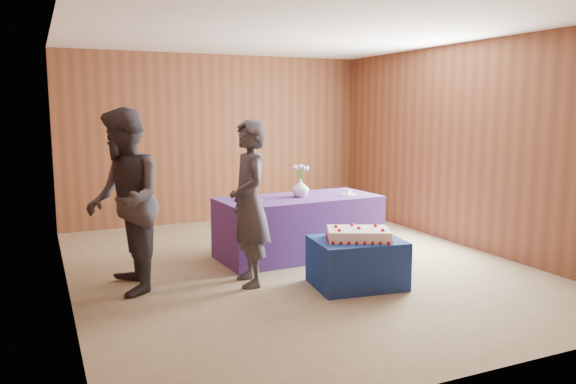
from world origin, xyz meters
TOP-DOWN VIEW (x-y plane):
  - ground at (0.00, 0.00)m, footprint 6.00×6.00m
  - room_shell at (0.00, 0.00)m, footprint 5.04×6.04m
  - cake_table at (0.27, -0.95)m, footprint 0.98×0.81m
  - serving_table at (0.23, 0.40)m, footprint 2.05×1.01m
  - sheet_cake at (0.26, -0.97)m, footprint 0.78×0.68m
  - vase at (0.26, 0.41)m, footprint 0.27×0.27m
  - flower_spray at (0.26, 0.41)m, footprint 0.22×0.22m
  - platter at (-0.41, 0.45)m, footprint 0.38×0.38m
  - plate at (0.88, 0.29)m, footprint 0.26×0.26m
  - cake_slice at (0.88, 0.29)m, footprint 0.08×0.07m
  - knife at (0.98, 0.14)m, footprint 0.25×0.11m
  - guest_left at (-0.73, -0.42)m, footprint 0.47×0.66m
  - guest_right at (-1.95, -0.15)m, footprint 0.72×0.92m

SIDE VIEW (x-z plane):
  - ground at x=0.00m, z-range 0.00..0.00m
  - cake_table at x=0.27m, z-range 0.00..0.50m
  - serving_table at x=0.23m, z-range 0.00..0.75m
  - sheet_cake at x=0.26m, z-range 0.48..0.63m
  - knife at x=0.98m, z-range 0.75..0.75m
  - plate at x=0.88m, z-range 0.75..0.76m
  - platter at x=-0.41m, z-range 0.75..0.77m
  - cake_slice at x=0.88m, z-range 0.75..0.83m
  - vase at x=0.26m, z-range 0.75..0.98m
  - guest_left at x=-0.73m, z-range 0.00..1.73m
  - guest_right at x=-1.95m, z-range 0.00..1.86m
  - flower_spray at x=0.26m, z-range 1.03..1.20m
  - room_shell at x=0.00m, z-range 0.44..3.16m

